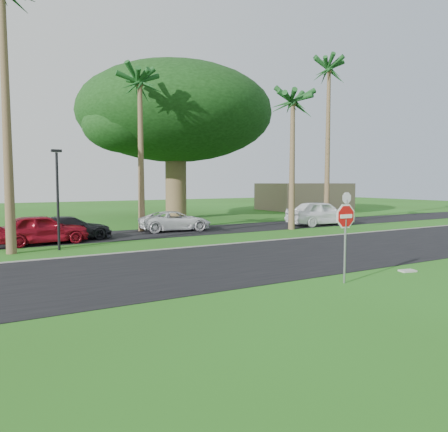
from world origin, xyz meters
name	(u,v)px	position (x,y,z in m)	size (l,w,h in m)	color
ground	(274,268)	(0.00, 0.00, 0.00)	(120.00, 120.00, 0.00)	#265515
road	(244,260)	(0.00, 2.00, 0.01)	(120.00, 8.00, 0.02)	black
parking_strip	(150,233)	(0.00, 12.50, 0.01)	(120.00, 5.00, 0.02)	black
curb	(198,246)	(0.00, 6.05, 0.03)	(120.00, 0.12, 0.06)	gray
stop_sign_near	(345,227)	(0.50, -3.00, 1.77)	(1.05, 0.07, 2.62)	gray
stop_sign_far	(347,203)	(12.00, 8.00, 1.77)	(1.05, 0.07, 2.62)	gray
palm_center	(140,86)	(0.00, 14.00, 9.16)	(5.00, 5.00, 10.50)	brown
palm_right_near	(293,105)	(9.00, 10.00, 8.19)	(5.00, 5.00, 9.50)	brown
palm_right_far	(329,73)	(15.00, 13.00, 11.58)	(5.00, 5.00, 13.00)	brown
canopy_tree	(175,114)	(6.00, 22.00, 8.95)	(16.50, 16.50, 13.12)	brown
streetlight_right	(58,193)	(-6.00, 8.50, 2.65)	(0.45, 0.25, 4.64)	black
building_far	(305,196)	(24.00, 26.00, 1.50)	(10.00, 6.00, 3.00)	gray
car_red	(42,229)	(-6.39, 10.89, 0.76)	(1.80, 4.46, 1.52)	maroon
car_dark	(70,228)	(-4.85, 11.83, 0.64)	(1.80, 4.42, 1.28)	black
car_minivan	(175,221)	(1.88, 12.96, 0.64)	(2.11, 4.58, 1.27)	silver
car_pickup	(321,213)	(12.51, 11.00, 0.89)	(2.10, 5.21, 1.78)	white
utility_slab	(408,271)	(3.72, -2.88, 0.03)	(0.55, 0.35, 0.06)	#9F9E97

